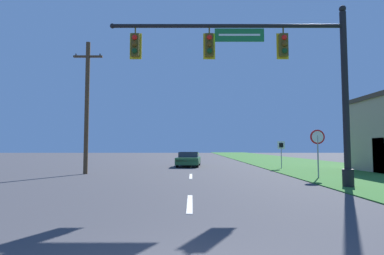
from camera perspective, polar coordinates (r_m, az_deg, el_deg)
grass_verge_right at (r=34.47m, az=17.83°, el=-6.23°), size 10.00×110.00×0.04m
road_center_line at (r=24.87m, az=-0.05°, el=-7.48°), size 0.16×34.80×0.01m
signal_mast at (r=13.11m, az=16.23°, el=10.10°), size 10.00×0.47×7.54m
car_ahead at (r=25.44m, az=-0.52°, el=-6.05°), size 2.12×4.53×1.19m
stop_sign at (r=17.00m, az=22.91°, el=-2.67°), size 0.76×0.07×2.50m
route_sign_post at (r=23.51m, az=16.73°, el=-3.83°), size 0.55×0.06×2.03m
utility_pole_near at (r=19.57m, az=-19.29°, el=4.10°), size 1.80×0.26×8.16m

